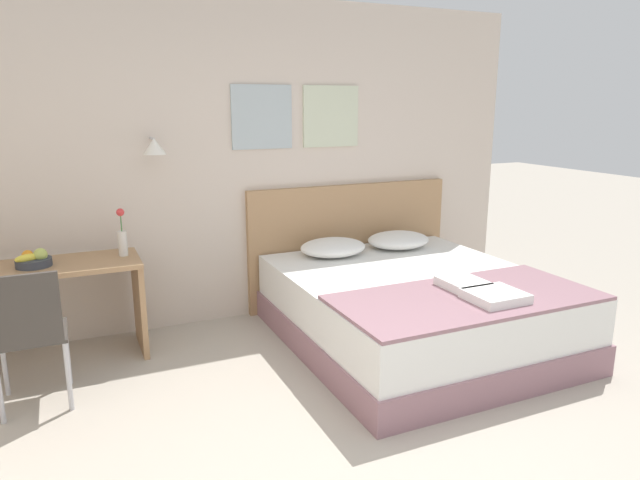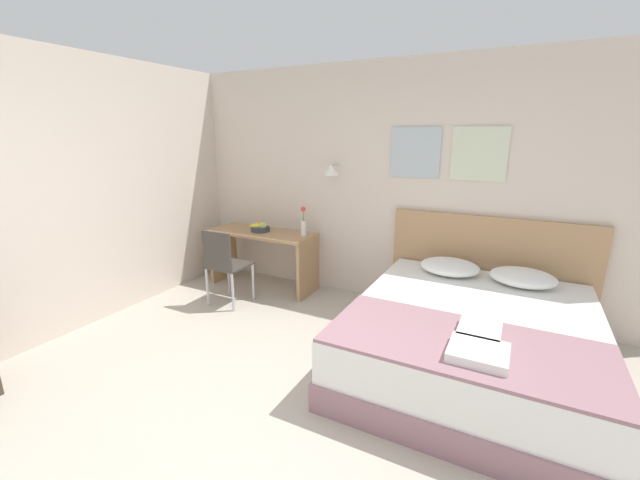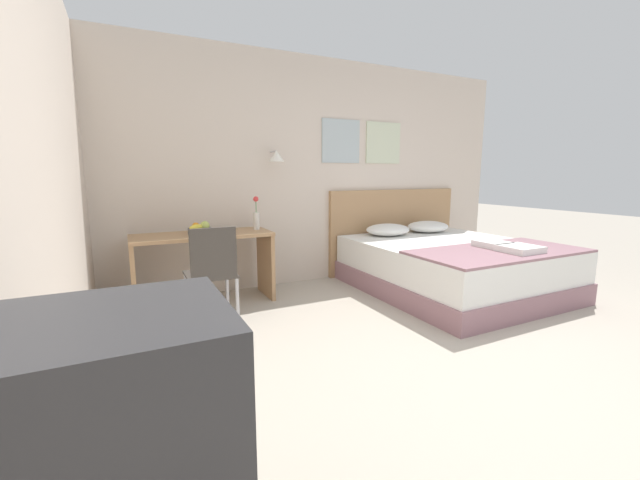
{
  "view_description": "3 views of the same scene",
  "coord_description": "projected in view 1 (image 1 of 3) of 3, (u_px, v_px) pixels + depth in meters",
  "views": [
    {
      "loc": [
        -1.19,
        -1.92,
        1.81
      ],
      "look_at": [
        0.23,
        1.22,
        0.98
      ],
      "focal_mm": 32.0,
      "sensor_mm": 36.0,
      "label": 1
    },
    {
      "loc": [
        1.4,
        -1.54,
        1.89
      ],
      "look_at": [
        -0.25,
        1.64,
        0.92
      ],
      "focal_mm": 22.0,
      "sensor_mm": 36.0,
      "label": 2
    },
    {
      "loc": [
        -2.08,
        -1.64,
        1.31
      ],
      "look_at": [
        -0.49,
        1.55,
        0.7
      ],
      "focal_mm": 22.0,
      "sensor_mm": 36.0,
      "label": 3
    }
  ],
  "objects": [
    {
      "name": "pillow_left",
      "position": [
        333.0,
        247.0,
        4.85
      ],
      "size": [
        0.57,
        0.46,
        0.14
      ],
      "color": "white",
      "rests_on": "bed"
    },
    {
      "name": "folded_towel_near_foot",
      "position": [
        463.0,
        284.0,
        3.93
      ],
      "size": [
        0.27,
        0.32,
        0.06
      ],
      "color": "white",
      "rests_on": "throw_blanket"
    },
    {
      "name": "flower_vase",
      "position": [
        122.0,
        238.0,
        4.15
      ],
      "size": [
        0.07,
        0.07,
        0.35
      ],
      "color": "silver",
      "rests_on": "desk"
    },
    {
      "name": "desk_chair",
      "position": [
        29.0,
        329.0,
        3.34
      ],
      "size": [
        0.41,
        0.41,
        0.88
      ],
      "color": "#3D3833",
      "rests_on": "ground_plane"
    },
    {
      "name": "folded_towel_mid_bed",
      "position": [
        495.0,
        296.0,
        3.68
      ],
      "size": [
        0.35,
        0.32,
        0.06
      ],
      "color": "white",
      "rests_on": "throw_blanket"
    },
    {
      "name": "pillow_right",
      "position": [
        398.0,
        240.0,
        5.11
      ],
      "size": [
        0.57,
        0.46,
        0.14
      ],
      "color": "white",
      "rests_on": "bed"
    },
    {
      "name": "bed",
      "position": [
        414.0,
        309.0,
        4.38
      ],
      "size": [
        1.85,
        2.1,
        0.54
      ],
      "color": "gray",
      "rests_on": "ground_plane"
    },
    {
      "name": "headboard",
      "position": [
        350.0,
        243.0,
        5.27
      ],
      "size": [
        1.97,
        0.06,
        1.1
      ],
      "color": "#A87F56",
      "rests_on": "ground_plane"
    },
    {
      "name": "throw_blanket",
      "position": [
        467.0,
        298.0,
        3.77
      ],
      "size": [
        1.79,
        0.84,
        0.02
      ],
      "color": "gray",
      "rests_on": "bed"
    },
    {
      "name": "wall_back",
      "position": [
        222.0,
        163.0,
        4.67
      ],
      "size": [
        5.59,
        0.31,
        2.65
      ],
      "color": "beige",
      "rests_on": "ground_plane"
    },
    {
      "name": "fruit_bowl",
      "position": [
        33.0,
        260.0,
        3.89
      ],
      "size": [
        0.24,
        0.23,
        0.12
      ],
      "color": "#333842",
      "rests_on": "desk"
    },
    {
      "name": "desk",
      "position": [
        41.0,
        294.0,
        3.97
      ],
      "size": [
        1.34,
        0.54,
        0.72
      ],
      "color": "#A87F56",
      "rests_on": "ground_plane"
    }
  ]
}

